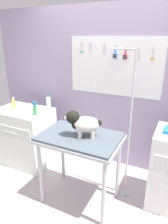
{
  "coord_description": "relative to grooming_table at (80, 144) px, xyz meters",
  "views": [
    {
      "loc": [
        0.91,
        -1.48,
        1.88
      ],
      "look_at": [
        -0.01,
        0.4,
        1.11
      ],
      "focal_mm": 32.82,
      "sensor_mm": 36.0,
      "label": 1
    }
  ],
  "objects": [
    {
      "name": "rear_wall_panel",
      "position": [
        0.02,
        0.98,
        0.4
      ],
      "size": [
        4.0,
        0.11,
        2.3
      ],
      "color": "#A293B3",
      "rests_on": "ground"
    },
    {
      "name": "counter_left",
      "position": [
        -1.13,
        0.36,
        -0.33
      ],
      "size": [
        0.8,
        0.58,
        0.87
      ],
      "color": "silver",
      "rests_on": "ground"
    },
    {
      "name": "grooming_arm",
      "position": [
        0.46,
        0.32,
        0.07
      ],
      "size": [
        0.29,
        0.11,
        1.77
      ],
      "color": "#B7B7BC",
      "rests_on": "ground"
    },
    {
      "name": "grooming_table",
      "position": [
        0.0,
        0.0,
        0.0
      ],
      "size": [
        0.89,
        0.6,
        0.86
      ],
      "color": "#B7B7BC",
      "rests_on": "ground"
    },
    {
      "name": "ground",
      "position": [
        0.01,
        -0.3,
        -0.78
      ],
      "size": [
        4.4,
        4.0,
        0.04
      ],
      "primitive_type": "cube",
      "color": "#ACA3A2"
    },
    {
      "name": "conditioner_bottle",
      "position": [
        -1.31,
        0.37,
        0.17
      ],
      "size": [
        0.05,
        0.05,
        0.17
      ],
      "color": "gold",
      "rests_on": "counter_left"
    },
    {
      "name": "dog",
      "position": [
        0.03,
        -0.0,
        0.26
      ],
      "size": [
        0.4,
        0.28,
        0.29
      ],
      "color": "silver",
      "rests_on": "grooming_table"
    },
    {
      "name": "pump_bottle_white",
      "position": [
        -0.79,
        0.55,
        0.21
      ],
      "size": [
        0.06,
        0.06,
        0.23
      ],
      "color": "white",
      "rests_on": "counter_left"
    },
    {
      "name": "detangler_spray",
      "position": [
        -0.82,
        0.27,
        0.19
      ],
      "size": [
        0.05,
        0.05,
        0.19
      ],
      "color": "#3F9A5C",
      "rests_on": "counter_left"
    }
  ]
}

